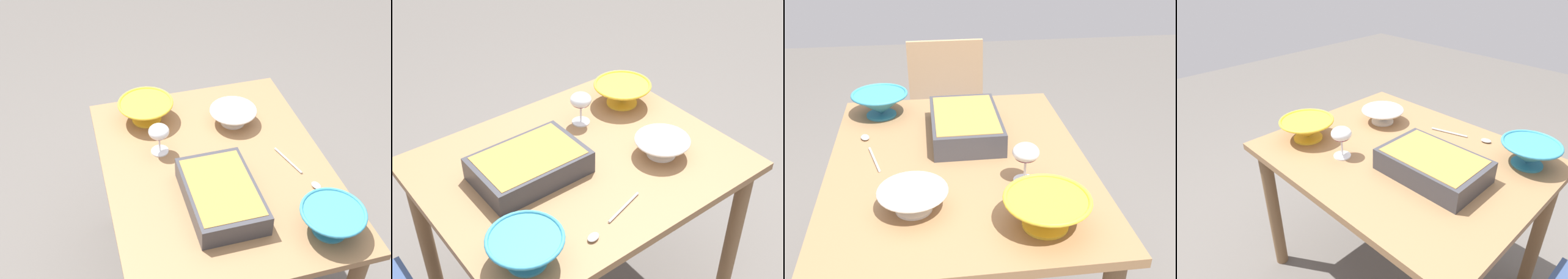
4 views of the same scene
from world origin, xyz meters
TOP-DOWN VIEW (x-y plane):
  - ground_plane at (0.00, 0.00)m, footprint 8.00×8.00m
  - dining_table at (0.00, 0.00)m, footprint 1.12×0.89m
  - wine_glass at (-0.16, -0.20)m, footprint 0.08×0.08m
  - casserole_dish at (0.18, -0.04)m, footprint 0.39×0.26m
  - mixing_bowl at (-0.39, -0.21)m, footprint 0.24×0.24m
  - small_bowl at (-0.27, 0.15)m, footprint 0.21×0.21m
  - serving_bowl at (0.41, 0.29)m, footprint 0.23×0.23m
  - serving_spoon at (0.14, 0.32)m, footprint 0.27×0.09m

SIDE VIEW (x-z plane):
  - ground_plane at x=0.00m, z-range 0.00..0.00m
  - dining_table at x=0.00m, z-range 0.26..0.99m
  - serving_spoon at x=0.14m, z-range 0.73..0.75m
  - small_bowl at x=-0.27m, z-range 0.74..0.81m
  - casserole_dish at x=0.18m, z-range 0.74..0.83m
  - mixing_bowl at x=-0.39m, z-range 0.74..0.84m
  - serving_bowl at x=0.41m, z-range 0.74..0.84m
  - wine_glass at x=-0.16m, z-range 0.76..0.90m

